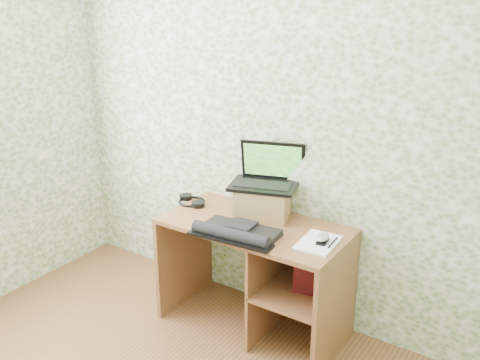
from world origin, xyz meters
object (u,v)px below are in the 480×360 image
Objects in this scene: desk at (267,263)px; laptop at (267,175)px; notepad at (318,243)px; riser at (263,202)px; keyboard at (237,232)px.

desk is 0.57m from laptop.
laptop is 0.59m from notepad.
riser is 1.14× the size of notepad.
laptop is at bearing 122.41° from desk.
desk is 0.40m from riser.
desk is 2.17× the size of keyboard.
keyboard is at bearing -85.93° from riser.
laptop is at bearing 90.00° from riser.
riser reaches higher than keyboard.
notepad is at bearing -19.71° from riser.
laptop is at bearing 88.88° from keyboard.
notepad is (0.46, 0.18, -0.02)m from keyboard.
riser is (-0.10, 0.12, 0.37)m from desk.
laptop is (-0.10, 0.16, 0.54)m from desk.
desk is at bearing -48.49° from riser.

